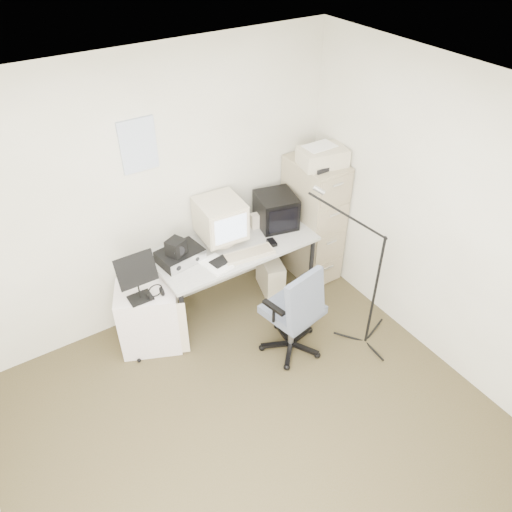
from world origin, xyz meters
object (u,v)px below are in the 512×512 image
side_cart (149,317)px  office_chair (293,308)px  desk (235,275)px  filing_cabinet (313,220)px

side_cart → office_chair: bearing=-12.2°
side_cart → desk: bearing=26.3°
filing_cabinet → office_chair: bearing=-135.7°
filing_cabinet → side_cart: bearing=-177.7°
side_cart → filing_cabinet: bearing=25.9°
filing_cabinet → desk: bearing=-178.2°
office_chair → side_cart: bearing=133.0°
office_chair → side_cart: (-1.03, 0.74, -0.17)m
desk → side_cart: bearing=-177.3°
office_chair → desk: bearing=86.9°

